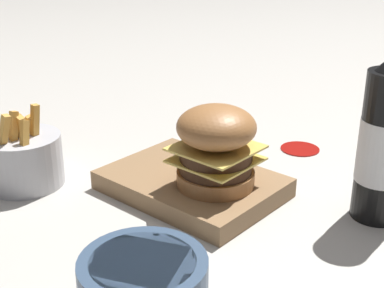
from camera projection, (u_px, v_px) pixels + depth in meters
The scene contains 7 objects.
ground_plane at pixel (195, 183), 0.84m from camera, with size 6.00×6.00×0.00m, color #B7B2A8.
serving_board at pixel (192, 184), 0.80m from camera, with size 0.25×0.18×0.03m.
burger at pixel (216, 146), 0.74m from camera, with size 0.11×0.11×0.12m.
fries_basket at pixel (24, 159), 0.82m from camera, with size 0.12×0.12×0.13m.
side_bowl at pixel (143, 281), 0.56m from camera, with size 0.14×0.14×0.05m.
spoon at pixel (235, 135), 1.02m from camera, with size 0.08×0.14×0.01m.
ketchup_puddle at pixel (300, 148), 0.96m from camera, with size 0.07×0.07×0.00m.
Camera 1 is at (-0.49, 0.57, 0.37)m, focal length 50.00 mm.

